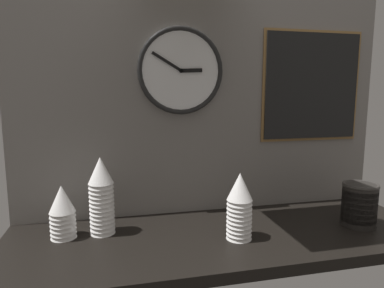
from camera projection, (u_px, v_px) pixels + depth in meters
ground_plane at (224, 237)px, 1.29m from camera, size 1.60×0.56×0.04m
wall_tiled_back at (206, 91)px, 1.46m from camera, size 1.60×0.03×1.05m
cup_stack_left at (101, 196)px, 1.25m from camera, size 0.09×0.09×0.29m
cup_stack_far_left at (62, 212)px, 1.22m from camera, size 0.09×0.09×0.19m
cup_stack_center_right at (239, 206)px, 1.21m from camera, size 0.09×0.09×0.24m
bowl_stack_far_right at (359, 204)px, 1.34m from camera, size 0.13×0.13×0.17m
wall_clock at (181, 71)px, 1.39m from camera, size 0.35×0.03×0.35m
menu_board at (312, 86)px, 1.54m from camera, size 0.48×0.01×0.49m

